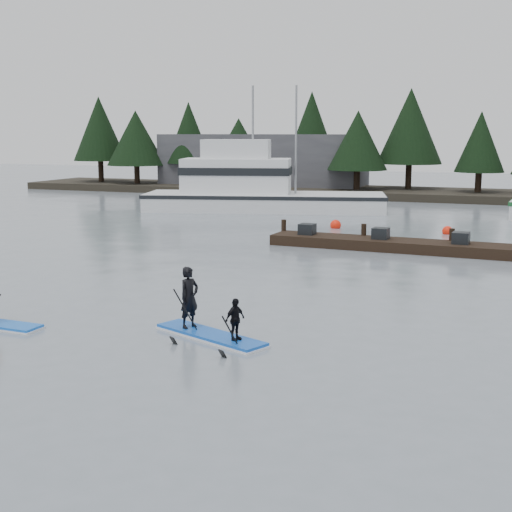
% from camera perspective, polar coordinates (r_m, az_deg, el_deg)
% --- Properties ---
extents(ground, '(160.00, 160.00, 0.00)m').
position_cam_1_polar(ground, '(18.79, -6.63, -6.25)').
color(ground, slate).
rests_on(ground, ground).
extents(far_shore, '(70.00, 8.00, 0.60)m').
position_cam_1_polar(far_shore, '(58.77, 12.77, 4.87)').
color(far_shore, '#2D281E').
rests_on(far_shore, ground).
extents(treeline, '(60.00, 4.00, 8.00)m').
position_cam_1_polar(treeline, '(58.79, 12.76, 4.58)').
color(treeline, black).
rests_on(treeline, ground).
extents(waterfront_building, '(18.00, 6.00, 5.00)m').
position_cam_1_polar(waterfront_building, '(64.07, 0.54, 7.48)').
color(waterfront_building, '#4C4C51').
rests_on(waterfront_building, ground).
extents(fishing_boat_large, '(16.45, 8.33, 9.15)m').
position_cam_1_polar(fishing_boat_large, '(47.91, 0.11, 4.48)').
color(fishing_boat_large, white).
rests_on(fishing_boat_large, ground).
extents(floating_dock, '(14.10, 2.55, 0.47)m').
position_cam_1_polar(floating_dock, '(32.09, 13.38, 0.72)').
color(floating_dock, black).
rests_on(floating_dock, ground).
extents(buoy_a, '(0.52, 0.52, 0.52)m').
position_cam_1_polar(buoy_a, '(47.70, -4.44, 3.61)').
color(buoy_a, '#FF230C').
rests_on(buoy_a, ground).
extents(buoy_b, '(0.60, 0.60, 0.60)m').
position_cam_1_polar(buoy_b, '(39.33, 6.38, 2.23)').
color(buoy_b, '#FF230C').
rests_on(buoy_b, ground).
extents(buoy_d, '(0.54, 0.54, 0.54)m').
position_cam_1_polar(buoy_d, '(38.13, 15.05, 1.71)').
color(buoy_d, '#FF230C').
rests_on(buoy_d, ground).
extents(paddleboard_duo, '(3.42, 2.02, 2.28)m').
position_cam_1_polar(paddleboard_duo, '(18.40, -4.04, -4.78)').
color(paddleboard_duo, blue).
rests_on(paddleboard_duo, ground).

